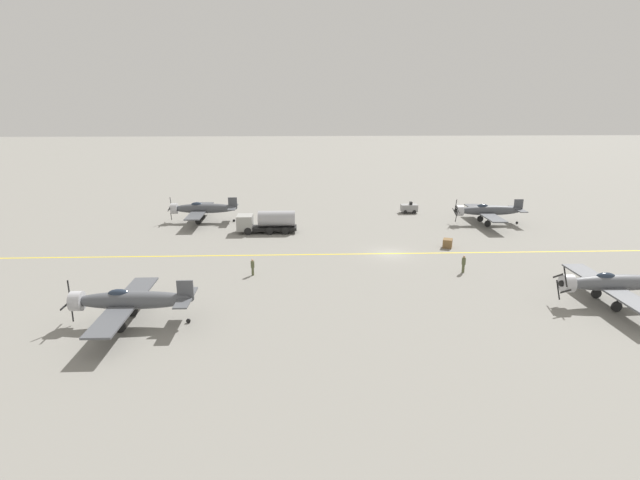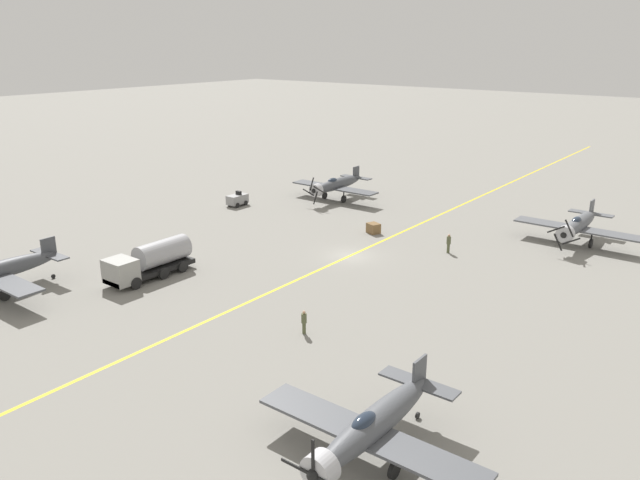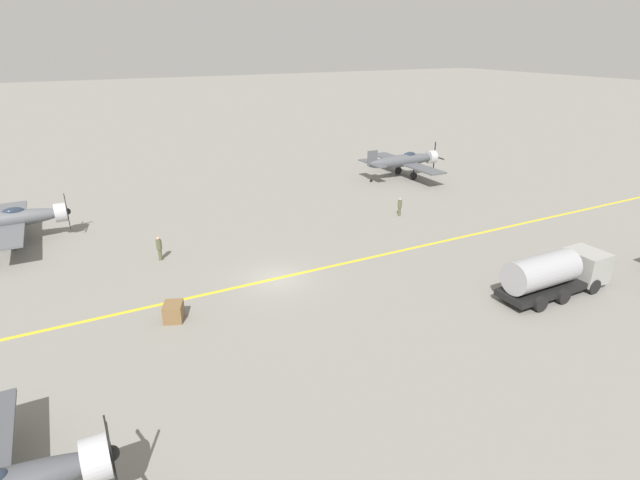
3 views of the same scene
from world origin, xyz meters
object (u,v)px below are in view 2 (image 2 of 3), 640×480
(airplane_near_right, at_px, (336,185))
(airplane_far_left, at_px, (372,426))
(ground_crew_walking, at_px, (449,243))
(supply_crate_by_tanker, at_px, (373,228))
(ground_crew_inspecting, at_px, (304,321))
(tow_tractor, at_px, (237,199))
(airplane_near_left, at_px, (578,225))
(fuel_tanker, at_px, (150,261))

(airplane_near_right, bearing_deg, airplane_far_left, 144.61)
(airplane_far_left, relative_size, airplane_near_right, 1.00)
(airplane_near_right, distance_m, ground_crew_walking, 23.03)
(supply_crate_by_tanker, bearing_deg, ground_crew_inspecting, 111.73)
(tow_tractor, bearing_deg, airplane_near_left, -165.41)
(airplane_near_left, bearing_deg, airplane_far_left, 87.65)
(airplane_near_right, relative_size, tow_tractor, 4.62)
(fuel_tanker, bearing_deg, airplane_near_left, -129.54)
(ground_crew_walking, distance_m, ground_crew_inspecting, 21.85)
(airplane_near_left, height_order, tow_tractor, airplane_near_left)
(tow_tractor, bearing_deg, ground_crew_inspecting, 142.09)
(airplane_far_left, relative_size, airplane_near_left, 1.00)
(airplane_far_left, xyz_separation_m, fuel_tanker, (28.48, -9.10, -0.50))
(airplane_near_left, relative_size, fuel_tanker, 1.50)
(airplane_far_left, height_order, airplane_near_left, airplane_far_left)
(airplane_near_left, bearing_deg, supply_crate_by_tanker, 21.42)
(airplane_near_left, xyz_separation_m, supply_crate_by_tanker, (18.06, 9.20, -1.48))
(airplane_near_left, height_order, fuel_tanker, airplane_near_left)
(tow_tractor, height_order, ground_crew_inspecting, tow_tractor)
(airplane_near_right, height_order, ground_crew_walking, airplane_near_right)
(airplane_far_left, height_order, ground_crew_walking, airplane_far_left)
(airplane_near_left, bearing_deg, tow_tractor, 9.00)
(fuel_tanker, height_order, ground_crew_inspecting, fuel_tanker)
(airplane_near_left, distance_m, fuel_tanker, 41.11)
(airplane_near_right, xyz_separation_m, supply_crate_by_tanker, (-11.54, 9.01, -1.48))
(airplane_far_left, distance_m, supply_crate_by_tanker, 37.62)
(fuel_tanker, relative_size, ground_crew_walking, 4.30)
(airplane_near_right, distance_m, tow_tractor, 12.52)
(airplane_near_left, xyz_separation_m, tow_tractor, (37.56, 9.78, -1.22))
(airplane_far_left, relative_size, fuel_tanker, 1.50)
(ground_crew_walking, height_order, ground_crew_inspecting, ground_crew_walking)
(ground_crew_walking, bearing_deg, fuel_tanker, 51.20)
(airplane_near_right, bearing_deg, airplane_near_left, -163.19)
(airplane_near_right, bearing_deg, ground_crew_walking, 170.63)
(airplane_far_left, xyz_separation_m, airplane_near_left, (2.31, -40.80, -0.00))
(ground_crew_walking, relative_size, supply_crate_by_tanker, 1.46)
(airplane_far_left, xyz_separation_m, supply_crate_by_tanker, (20.37, -31.59, -1.48))
(supply_crate_by_tanker, bearing_deg, ground_crew_walking, 173.75)
(airplane_near_right, relative_size, supply_crate_by_tanker, 9.38)
(tow_tractor, xyz_separation_m, supply_crate_by_tanker, (-19.50, -0.57, -0.26))
(ground_crew_inspecting, bearing_deg, airplane_near_right, -57.05)
(airplane_near_left, distance_m, ground_crew_inspecting, 33.30)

